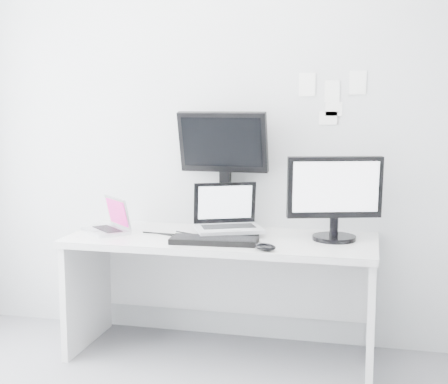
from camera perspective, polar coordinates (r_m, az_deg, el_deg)
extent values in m
plane|color=silver|center=(3.99, 0.96, 5.72)|extent=(3.60, 0.00, 3.60)
cube|color=silver|center=(3.82, -0.23, -9.42)|extent=(1.80, 0.70, 0.73)
cube|color=silver|center=(3.90, -10.67, -2.00)|extent=(0.37, 0.36, 0.22)
cube|color=black|center=(4.01, -0.66, -2.01)|extent=(0.10, 0.10, 0.16)
cube|color=#A6A8AE|center=(3.73, 0.44, -1.59)|extent=(0.47, 0.43, 0.32)
cube|color=black|center=(3.92, -0.01, 2.09)|extent=(0.56, 0.22, 0.75)
cube|color=black|center=(3.66, 9.97, -0.45)|extent=(0.59, 0.40, 0.50)
cube|color=black|center=(3.56, -0.90, -4.38)|extent=(0.50, 0.21, 0.03)
ellipsoid|color=black|center=(3.39, 3.74, -4.96)|extent=(0.14, 0.12, 0.04)
cube|color=white|center=(3.91, 7.49, 9.57)|extent=(0.10, 0.00, 0.14)
cube|color=white|center=(3.89, 9.71, 8.94)|extent=(0.09, 0.00, 0.13)
cube|color=white|center=(3.89, 11.96, 9.62)|extent=(0.10, 0.00, 0.14)
cube|color=white|center=(3.90, 9.35, 6.59)|extent=(0.11, 0.00, 0.08)
cube|color=white|center=(3.89, 9.86, 7.38)|extent=(0.10, 0.00, 0.08)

